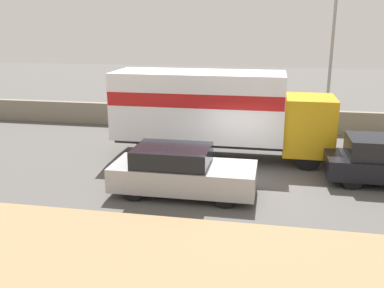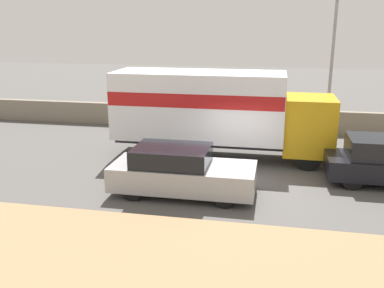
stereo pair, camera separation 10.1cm
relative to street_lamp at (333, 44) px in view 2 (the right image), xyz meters
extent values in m
plane|color=#514F4C|center=(-3.65, -7.17, -4.31)|extent=(80.00, 80.00, 0.00)
cube|color=#937551|center=(-3.65, -12.70, -4.29)|extent=(60.00, 5.62, 0.04)
cube|color=gray|center=(-3.65, 0.67, -3.75)|extent=(60.00, 0.35, 1.12)
cylinder|color=gray|center=(0.00, 0.00, -0.68)|extent=(0.14, 0.14, 7.25)
cube|color=gold|center=(-1.12, -4.10, -2.82)|extent=(1.85, 2.16, 2.12)
cube|color=black|center=(-0.22, -4.10, -2.39)|extent=(0.06, 1.83, 0.93)
cube|color=#2D2D33|center=(-5.34, -4.10, -3.61)|extent=(6.60, 1.35, 0.25)
cube|color=white|center=(-5.34, -4.10, -2.20)|extent=(6.60, 2.45, 2.57)
cube|color=red|center=(-5.34, -4.10, -1.85)|extent=(6.57, 2.47, 0.51)
cylinder|color=black|center=(-1.12, -3.19, -3.83)|extent=(0.96, 0.28, 0.96)
cylinder|color=black|center=(-1.12, -5.00, -3.83)|extent=(0.96, 0.28, 0.96)
cylinder|color=black|center=(-7.16, -3.19, -3.83)|extent=(0.96, 0.28, 0.96)
cylinder|color=black|center=(-7.16, -5.00, -3.83)|extent=(0.96, 0.28, 0.96)
cylinder|color=black|center=(-5.84, -3.19, -3.83)|extent=(0.96, 0.28, 0.96)
cylinder|color=black|center=(-5.84, -5.00, -3.83)|extent=(0.96, 0.28, 0.96)
cube|color=#9E9EA3|center=(-5.11, -8.09, -3.72)|extent=(4.47, 1.86, 0.75)
cube|color=black|center=(-5.47, -8.09, -3.07)|extent=(2.33, 1.71, 0.55)
cylinder|color=black|center=(-3.73, -7.28, -4.02)|extent=(0.57, 0.20, 0.57)
cylinder|color=black|center=(-3.73, -8.90, -4.02)|extent=(0.57, 0.20, 0.57)
cylinder|color=black|center=(-6.50, -7.28, -4.02)|extent=(0.57, 0.20, 0.57)
cylinder|color=black|center=(-6.50, -8.90, -4.02)|extent=(0.57, 0.20, 0.57)
cube|color=black|center=(1.11, -5.92, -3.07)|extent=(2.13, 1.65, 0.67)
cylinder|color=black|center=(0.17, -5.14, -3.99)|extent=(0.64, 0.20, 0.64)
cylinder|color=black|center=(0.17, -6.70, -3.99)|extent=(0.64, 0.20, 0.64)
camera|label=1|loc=(-2.52, -20.40, 0.89)|focal=40.00mm
camera|label=2|loc=(-2.42, -20.38, 0.89)|focal=40.00mm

